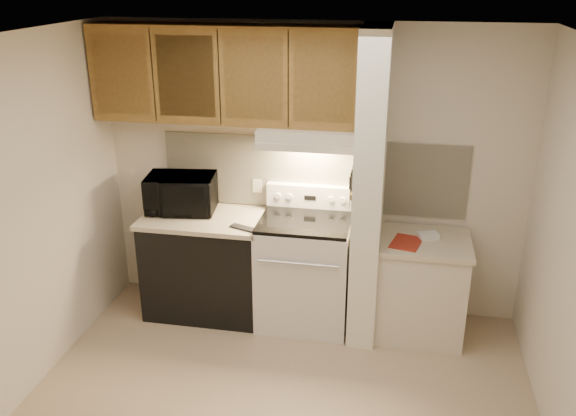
# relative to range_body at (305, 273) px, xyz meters

# --- Properties ---
(floor) EXTENTS (3.60, 3.60, 0.00)m
(floor) POSITION_rel_range_body_xyz_m (0.00, -1.16, -0.46)
(floor) COLOR tan
(floor) RESTS_ON ground
(ceiling) EXTENTS (3.60, 3.60, 0.00)m
(ceiling) POSITION_rel_range_body_xyz_m (0.00, -1.16, 2.04)
(ceiling) COLOR white
(ceiling) RESTS_ON wall_back
(wall_back) EXTENTS (3.60, 2.50, 0.02)m
(wall_back) POSITION_rel_range_body_xyz_m (0.00, 0.34, 0.79)
(wall_back) COLOR beige
(wall_back) RESTS_ON floor
(wall_left) EXTENTS (0.02, 3.00, 2.50)m
(wall_left) POSITION_rel_range_body_xyz_m (-1.80, -1.16, 0.79)
(wall_left) COLOR beige
(wall_left) RESTS_ON floor
(backsplash) EXTENTS (2.60, 0.02, 0.63)m
(backsplash) POSITION_rel_range_body_xyz_m (0.00, 0.33, 0.78)
(backsplash) COLOR beige
(backsplash) RESTS_ON wall_back
(range_body) EXTENTS (0.76, 0.65, 0.92)m
(range_body) POSITION_rel_range_body_xyz_m (0.00, 0.00, 0.00)
(range_body) COLOR silver
(range_body) RESTS_ON floor
(oven_window) EXTENTS (0.50, 0.01, 0.30)m
(oven_window) POSITION_rel_range_body_xyz_m (0.00, -0.32, 0.04)
(oven_window) COLOR black
(oven_window) RESTS_ON range_body
(oven_handle) EXTENTS (0.65, 0.02, 0.02)m
(oven_handle) POSITION_rel_range_body_xyz_m (0.00, -0.35, 0.26)
(oven_handle) COLOR silver
(oven_handle) RESTS_ON range_body
(cooktop) EXTENTS (0.74, 0.64, 0.03)m
(cooktop) POSITION_rel_range_body_xyz_m (0.00, 0.00, 0.48)
(cooktop) COLOR black
(cooktop) RESTS_ON range_body
(range_backguard) EXTENTS (0.76, 0.08, 0.20)m
(range_backguard) POSITION_rel_range_body_xyz_m (0.00, 0.28, 0.59)
(range_backguard) COLOR silver
(range_backguard) RESTS_ON range_body
(range_display) EXTENTS (0.10, 0.01, 0.04)m
(range_display) POSITION_rel_range_body_xyz_m (0.00, 0.24, 0.59)
(range_display) COLOR black
(range_display) RESTS_ON range_backguard
(range_knob_left_outer) EXTENTS (0.05, 0.02, 0.05)m
(range_knob_left_outer) POSITION_rel_range_body_xyz_m (-0.28, 0.24, 0.59)
(range_knob_left_outer) COLOR silver
(range_knob_left_outer) RESTS_ON range_backguard
(range_knob_left_inner) EXTENTS (0.05, 0.02, 0.05)m
(range_knob_left_inner) POSITION_rel_range_body_xyz_m (-0.18, 0.24, 0.59)
(range_knob_left_inner) COLOR silver
(range_knob_left_inner) RESTS_ON range_backguard
(range_knob_right_inner) EXTENTS (0.05, 0.02, 0.05)m
(range_knob_right_inner) POSITION_rel_range_body_xyz_m (0.18, 0.24, 0.59)
(range_knob_right_inner) COLOR silver
(range_knob_right_inner) RESTS_ON range_backguard
(range_knob_right_outer) EXTENTS (0.05, 0.02, 0.05)m
(range_knob_right_outer) POSITION_rel_range_body_xyz_m (0.28, 0.24, 0.59)
(range_knob_right_outer) COLOR silver
(range_knob_right_outer) RESTS_ON range_backguard
(dishwasher_front) EXTENTS (1.00, 0.63, 0.87)m
(dishwasher_front) POSITION_rel_range_body_xyz_m (-0.88, 0.01, -0.03)
(dishwasher_front) COLOR black
(dishwasher_front) RESTS_ON floor
(left_countertop) EXTENTS (1.04, 0.67, 0.04)m
(left_countertop) POSITION_rel_range_body_xyz_m (-0.88, 0.01, 0.43)
(left_countertop) COLOR beige
(left_countertop) RESTS_ON dishwasher_front
(spoon_rest) EXTENTS (0.23, 0.15, 0.02)m
(spoon_rest) POSITION_rel_range_body_xyz_m (-0.48, -0.19, 0.46)
(spoon_rest) COLOR black
(spoon_rest) RESTS_ON left_countertop
(teal_jar) EXTENTS (0.11, 0.11, 0.10)m
(teal_jar) POSITION_rel_range_body_xyz_m (-0.91, 0.23, 0.50)
(teal_jar) COLOR #225F61
(teal_jar) RESTS_ON left_countertop
(outlet) EXTENTS (0.08, 0.01, 0.12)m
(outlet) POSITION_rel_range_body_xyz_m (-0.48, 0.32, 0.64)
(outlet) COLOR beige
(outlet) RESTS_ON backsplash
(microwave) EXTENTS (0.63, 0.47, 0.32)m
(microwave) POSITION_rel_range_body_xyz_m (-1.10, 0.09, 0.61)
(microwave) COLOR black
(microwave) RESTS_ON left_countertop
(partition_pillar) EXTENTS (0.22, 0.70, 2.50)m
(partition_pillar) POSITION_rel_range_body_xyz_m (0.51, -0.01, 0.79)
(partition_pillar) COLOR white
(partition_pillar) RESTS_ON floor
(pillar_trim) EXTENTS (0.01, 0.70, 0.04)m
(pillar_trim) POSITION_rel_range_body_xyz_m (0.39, -0.01, 0.84)
(pillar_trim) COLOR olive
(pillar_trim) RESTS_ON partition_pillar
(knife_strip) EXTENTS (0.02, 0.42, 0.04)m
(knife_strip) POSITION_rel_range_body_xyz_m (0.39, -0.06, 0.86)
(knife_strip) COLOR black
(knife_strip) RESTS_ON partition_pillar
(knife_blade_a) EXTENTS (0.01, 0.03, 0.16)m
(knife_blade_a) POSITION_rel_range_body_xyz_m (0.38, -0.22, 0.76)
(knife_blade_a) COLOR silver
(knife_blade_a) RESTS_ON knife_strip
(knife_handle_a) EXTENTS (0.02, 0.02, 0.10)m
(knife_handle_a) POSITION_rel_range_body_xyz_m (0.38, -0.23, 0.91)
(knife_handle_a) COLOR black
(knife_handle_a) RESTS_ON knife_strip
(knife_blade_b) EXTENTS (0.01, 0.04, 0.18)m
(knife_blade_b) POSITION_rel_range_body_xyz_m (0.38, -0.15, 0.75)
(knife_blade_b) COLOR silver
(knife_blade_b) RESTS_ON knife_strip
(knife_handle_b) EXTENTS (0.02, 0.02, 0.10)m
(knife_handle_b) POSITION_rel_range_body_xyz_m (0.38, -0.13, 0.91)
(knife_handle_b) COLOR black
(knife_handle_b) RESTS_ON knife_strip
(knife_blade_c) EXTENTS (0.01, 0.04, 0.20)m
(knife_blade_c) POSITION_rel_range_body_xyz_m (0.38, -0.06, 0.74)
(knife_blade_c) COLOR silver
(knife_blade_c) RESTS_ON knife_strip
(knife_handle_c) EXTENTS (0.02, 0.02, 0.10)m
(knife_handle_c) POSITION_rel_range_body_xyz_m (0.38, -0.06, 0.91)
(knife_handle_c) COLOR black
(knife_handle_c) RESTS_ON knife_strip
(knife_blade_d) EXTENTS (0.01, 0.04, 0.16)m
(knife_blade_d) POSITION_rel_range_body_xyz_m (0.38, 0.01, 0.76)
(knife_blade_d) COLOR silver
(knife_blade_d) RESTS_ON knife_strip
(knife_handle_d) EXTENTS (0.02, 0.02, 0.10)m
(knife_handle_d) POSITION_rel_range_body_xyz_m (0.38, 0.04, 0.91)
(knife_handle_d) COLOR black
(knife_handle_d) RESTS_ON knife_strip
(knife_blade_e) EXTENTS (0.01, 0.04, 0.18)m
(knife_blade_e) POSITION_rel_range_body_xyz_m (0.38, 0.10, 0.75)
(knife_blade_e) COLOR silver
(knife_blade_e) RESTS_ON knife_strip
(knife_handle_e) EXTENTS (0.02, 0.02, 0.10)m
(knife_handle_e) POSITION_rel_range_body_xyz_m (0.38, 0.09, 0.91)
(knife_handle_e) COLOR black
(knife_handle_e) RESTS_ON knife_strip
(oven_mitt) EXTENTS (0.03, 0.11, 0.26)m
(oven_mitt) POSITION_rel_range_body_xyz_m (0.38, 0.17, 0.68)
(oven_mitt) COLOR slate
(oven_mitt) RESTS_ON partition_pillar
(right_cab_base) EXTENTS (0.70, 0.60, 0.81)m
(right_cab_base) POSITION_rel_range_body_xyz_m (0.97, -0.01, -0.06)
(right_cab_base) COLOR beige
(right_cab_base) RESTS_ON floor
(right_countertop) EXTENTS (0.74, 0.64, 0.04)m
(right_countertop) POSITION_rel_range_body_xyz_m (0.97, -0.01, 0.37)
(right_countertop) COLOR beige
(right_countertop) RESTS_ON right_cab_base
(red_folder) EXTENTS (0.28, 0.34, 0.01)m
(red_folder) POSITION_rel_range_body_xyz_m (0.82, -0.09, 0.39)
(red_folder) COLOR maroon
(red_folder) RESTS_ON right_countertop
(white_box) EXTENTS (0.19, 0.16, 0.04)m
(white_box) POSITION_rel_range_body_xyz_m (1.00, 0.03, 0.41)
(white_box) COLOR white
(white_box) RESTS_ON right_countertop
(range_hood) EXTENTS (0.78, 0.44, 0.15)m
(range_hood) POSITION_rel_range_body_xyz_m (0.00, 0.12, 1.17)
(range_hood) COLOR beige
(range_hood) RESTS_ON upper_cabinets
(hood_lip) EXTENTS (0.78, 0.04, 0.06)m
(hood_lip) POSITION_rel_range_body_xyz_m (0.00, -0.08, 1.12)
(hood_lip) COLOR beige
(hood_lip) RESTS_ON range_hood
(upper_cabinets) EXTENTS (2.18, 0.33, 0.77)m
(upper_cabinets) POSITION_rel_range_body_xyz_m (-0.69, 0.17, 1.62)
(upper_cabinets) COLOR olive
(upper_cabinets) RESTS_ON wall_back
(cab_door_a) EXTENTS (0.46, 0.01, 0.63)m
(cab_door_a) POSITION_rel_range_body_xyz_m (-1.51, 0.01, 1.62)
(cab_door_a) COLOR olive
(cab_door_a) RESTS_ON upper_cabinets
(cab_gap_a) EXTENTS (0.01, 0.01, 0.73)m
(cab_gap_a) POSITION_rel_range_body_xyz_m (-1.23, 0.01, 1.62)
(cab_gap_a) COLOR black
(cab_gap_a) RESTS_ON upper_cabinets
(cab_door_b) EXTENTS (0.46, 0.01, 0.63)m
(cab_door_b) POSITION_rel_range_body_xyz_m (-0.96, 0.01, 1.62)
(cab_door_b) COLOR olive
(cab_door_b) RESTS_ON upper_cabinets
(cab_gap_b) EXTENTS (0.01, 0.01, 0.73)m
(cab_gap_b) POSITION_rel_range_body_xyz_m (-0.69, 0.01, 1.62)
(cab_gap_b) COLOR black
(cab_gap_b) RESTS_ON upper_cabinets
(cab_door_c) EXTENTS (0.46, 0.01, 0.63)m
(cab_door_c) POSITION_rel_range_body_xyz_m (-0.42, 0.01, 1.62)
(cab_door_c) COLOR olive
(cab_door_c) RESTS_ON upper_cabinets
(cab_gap_c) EXTENTS (0.01, 0.01, 0.73)m
(cab_gap_c) POSITION_rel_range_body_xyz_m (-0.14, 0.01, 1.62)
(cab_gap_c) COLOR black
(cab_gap_c) RESTS_ON upper_cabinets
(cab_door_d) EXTENTS (0.46, 0.01, 0.63)m
(cab_door_d) POSITION_rel_range_body_xyz_m (0.13, 0.01, 1.62)
(cab_door_d) COLOR olive
(cab_door_d) RESTS_ON upper_cabinets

